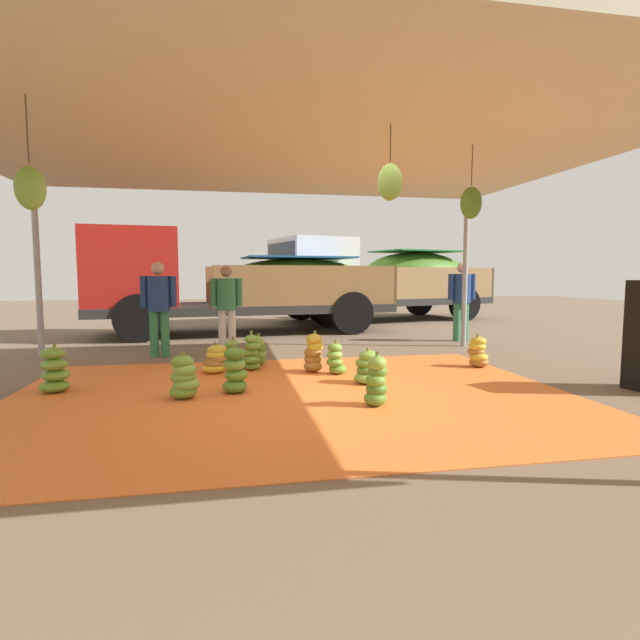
{
  "coord_description": "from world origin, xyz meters",
  "views": [
    {
      "loc": [
        -0.73,
        -5.55,
        1.41
      ],
      "look_at": [
        0.57,
        1.33,
        0.75
      ],
      "focal_mm": 27.58,
      "sensor_mm": 36.0,
      "label": 1
    }
  ],
  "objects": [
    {
      "name": "banana_bunch_11",
      "position": [
        -1.23,
        0.08,
        0.24
      ],
      "size": [
        0.44,
        0.42,
        0.53
      ],
      "color": "#60932D",
      "rests_on": "tarp_orange"
    },
    {
      "name": "banana_bunch_5",
      "position": [
        1.02,
        0.45,
        0.21
      ],
      "size": [
        0.45,
        0.45,
        0.47
      ],
      "color": "#75A83D",
      "rests_on": "tarp_orange"
    },
    {
      "name": "banana_bunch_1",
      "position": [
        -0.29,
        1.91,
        0.23
      ],
      "size": [
        0.33,
        0.37,
        0.5
      ],
      "color": "#518428",
      "rests_on": "tarp_orange"
    },
    {
      "name": "worker_0",
      "position": [
        -0.75,
        3.51,
        0.91
      ],
      "size": [
        0.57,
        0.35,
        1.56
      ],
      "color": "silver",
      "rests_on": "ground"
    },
    {
      "name": "cargo_truck_far",
      "position": [
        3.81,
        8.77,
        1.28
      ],
      "size": [
        6.98,
        4.05,
        2.4
      ],
      "color": "#2D2D2D",
      "rests_on": "ground"
    },
    {
      "name": "banana_bunch_10",
      "position": [
        -0.66,
        0.26,
        0.26
      ],
      "size": [
        0.39,
        0.39,
        0.58
      ],
      "color": "#518428",
      "rests_on": "tarp_orange"
    },
    {
      "name": "banana_bunch_2",
      "position": [
        0.81,
        -0.61,
        0.26
      ],
      "size": [
        0.33,
        0.33,
        0.58
      ],
      "color": "#518428",
      "rests_on": "tarp_orange"
    },
    {
      "name": "banana_bunch_9",
      "position": [
        -0.91,
        1.48,
        0.2
      ],
      "size": [
        0.48,
        0.45,
        0.44
      ],
      "color": "gold",
      "rests_on": "tarp_orange"
    },
    {
      "name": "tarp_orange",
      "position": [
        0.0,
        0.0,
        0.01
      ],
      "size": [
        6.45,
        4.76,
        0.01
      ],
      "primitive_type": "cube",
      "color": "orange",
      "rests_on": "ground"
    },
    {
      "name": "banana_bunch_8",
      "position": [
        0.47,
        1.31,
        0.27
      ],
      "size": [
        0.37,
        0.38,
        0.59
      ],
      "color": "#996628",
      "rests_on": "tarp_orange"
    },
    {
      "name": "banana_bunch_3",
      "position": [
        -0.66,
        2.07,
        0.19
      ],
      "size": [
        0.35,
        0.35,
        0.44
      ],
      "color": "#518428",
      "rests_on": "tarp_orange"
    },
    {
      "name": "ground_plane",
      "position": [
        0.0,
        3.0,
        0.0
      ],
      "size": [
        40.0,
        40.0,
        0.0
      ],
      "primitive_type": "plane",
      "color": "brown"
    },
    {
      "name": "banana_bunch_0",
      "position": [
        -2.77,
        0.68,
        0.26
      ],
      "size": [
        0.45,
        0.45,
        0.58
      ],
      "color": "#60932D",
      "rests_on": "tarp_orange"
    },
    {
      "name": "banana_bunch_4",
      "position": [
        0.75,
        1.09,
        0.21
      ],
      "size": [
        0.37,
        0.34,
        0.49
      ],
      "color": "#60932D",
      "rests_on": "tarp_orange"
    },
    {
      "name": "banana_bunch_7",
      "position": [
        -0.4,
        1.58,
        0.25
      ],
      "size": [
        0.36,
        0.4,
        0.58
      ],
      "color": "#60932D",
      "rests_on": "tarp_orange"
    },
    {
      "name": "tent_canopy",
      "position": [
        0.0,
        -0.1,
        2.83
      ],
      "size": [
        8.0,
        7.0,
        2.92
      ],
      "color": "#9EA0A5",
      "rests_on": "ground"
    },
    {
      "name": "cargo_truck_main",
      "position": [
        -0.59,
        6.32,
        1.21
      ],
      "size": [
        7.12,
        2.98,
        2.4
      ],
      "color": "#2D2D2D",
      "rests_on": "ground"
    },
    {
      "name": "worker_1",
      "position": [
        -1.88,
        3.1,
        0.94
      ],
      "size": [
        0.59,
        0.36,
        1.61
      ],
      "color": "#337A4C",
      "rests_on": "ground"
    },
    {
      "name": "banana_bunch_6",
      "position": [
        2.98,
        1.22,
        0.22
      ],
      "size": [
        0.41,
        0.42,
        0.5
      ],
      "color": "#996628",
      "rests_on": "tarp_orange"
    },
    {
      "name": "worker_2",
      "position": [
        4.1,
        4.01,
        0.96
      ],
      "size": [
        0.61,
        0.37,
        1.65
      ],
      "color": "#337A4C",
      "rests_on": "ground"
    }
  ]
}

